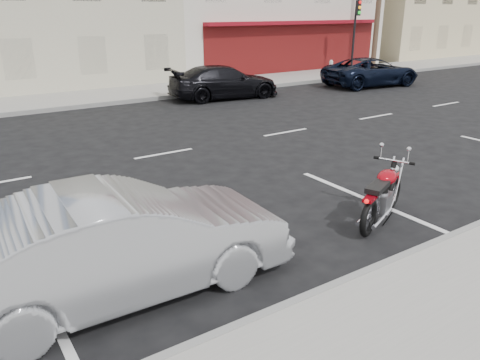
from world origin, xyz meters
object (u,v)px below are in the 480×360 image
object	(u,v)px
traffic_light	(355,27)
motorcycle	(395,185)
fire_hydrant	(331,66)
suv_far	(371,72)
car_far	(224,82)
sedan_silver	(123,243)

from	to	relation	value
traffic_light	motorcycle	distance (m)	19.41
fire_hydrant	suv_far	size ratio (longest dim) A/B	0.15
suv_far	car_far	size ratio (longest dim) A/B	1.04
motorcycle	suv_far	xyz separation A→B (m)	(11.01, 10.38, 0.21)
sedan_silver	car_far	distance (m)	14.21
traffic_light	sedan_silver	distance (m)	23.19
motorcycle	suv_far	distance (m)	15.13
motorcycle	car_far	size ratio (longest dim) A/B	0.41
sedan_silver	suv_far	xyz separation A→B (m)	(16.15, 10.30, -0.05)
suv_far	sedan_silver	bearing A→B (deg)	129.06
fire_hydrant	suv_far	bearing A→B (deg)	-103.80
motorcycle	car_far	bearing A→B (deg)	50.57
motorcycle	car_far	xyz separation A→B (m)	(3.38, 11.44, 0.21)
suv_far	motorcycle	bearing A→B (deg)	139.85
car_far	fire_hydrant	bearing A→B (deg)	-65.50
car_far	sedan_silver	bearing A→B (deg)	150.69
sedan_silver	car_far	size ratio (longest dim) A/B	0.95
motorcycle	suv_far	size ratio (longest dim) A/B	0.39
fire_hydrant	sedan_silver	world-z (taller)	sedan_silver
traffic_light	car_far	world-z (taller)	traffic_light
suv_far	car_far	xyz separation A→B (m)	(-7.63, 1.07, 0.00)
traffic_light	motorcycle	world-z (taller)	traffic_light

